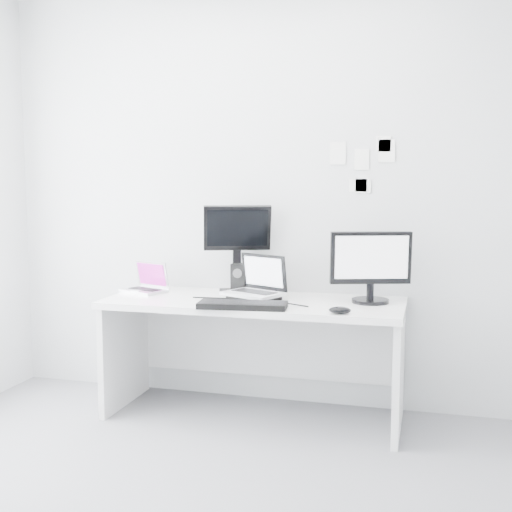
# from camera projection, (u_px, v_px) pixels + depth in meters

# --- Properties ---
(back_wall) EXTENTS (3.60, 0.00, 3.60)m
(back_wall) POSITION_uv_depth(u_px,v_px,m) (268.00, 196.00, 4.17)
(back_wall) COLOR silver
(back_wall) RESTS_ON ground
(desk) EXTENTS (1.80, 0.70, 0.73)m
(desk) POSITION_uv_depth(u_px,v_px,m) (254.00, 358.00, 3.95)
(desk) COLOR white
(desk) RESTS_ON ground
(macbook) EXTENTS (0.33, 0.29, 0.21)m
(macbook) POSITION_uv_depth(u_px,v_px,m) (143.00, 276.00, 4.17)
(macbook) COLOR silver
(macbook) RESTS_ON desk
(speaker) EXTENTS (0.10, 0.10, 0.19)m
(speaker) POSITION_uv_depth(u_px,v_px,m) (240.00, 278.00, 4.14)
(speaker) COLOR black
(speaker) RESTS_ON desk
(dell_laptop) EXTENTS (0.41, 0.38, 0.28)m
(dell_laptop) POSITION_uv_depth(u_px,v_px,m) (253.00, 277.00, 3.89)
(dell_laptop) COLOR silver
(dell_laptop) RESTS_ON desk
(rear_monitor) EXTENTS (0.45, 0.30, 0.58)m
(rear_monitor) POSITION_uv_depth(u_px,v_px,m) (237.00, 248.00, 4.13)
(rear_monitor) COLOR black
(rear_monitor) RESTS_ON desk
(samsung_monitor) EXTENTS (0.52, 0.35, 0.44)m
(samsung_monitor) POSITION_uv_depth(u_px,v_px,m) (371.00, 266.00, 3.78)
(samsung_monitor) COLOR black
(samsung_monitor) RESTS_ON desk
(keyboard) EXTENTS (0.52, 0.23, 0.03)m
(keyboard) POSITION_uv_depth(u_px,v_px,m) (243.00, 305.00, 3.65)
(keyboard) COLOR black
(keyboard) RESTS_ON desk
(mouse) EXTENTS (0.13, 0.09, 0.04)m
(mouse) POSITION_uv_depth(u_px,v_px,m) (340.00, 310.00, 3.48)
(mouse) COLOR black
(mouse) RESTS_ON desk
(wall_note_0) EXTENTS (0.10, 0.00, 0.14)m
(wall_note_0) POSITION_uv_depth(u_px,v_px,m) (338.00, 153.00, 4.02)
(wall_note_0) COLOR white
(wall_note_0) RESTS_ON back_wall
(wall_note_1) EXTENTS (0.09, 0.00, 0.13)m
(wall_note_1) POSITION_uv_depth(u_px,v_px,m) (362.00, 159.00, 3.98)
(wall_note_1) COLOR white
(wall_note_1) RESTS_ON back_wall
(wall_note_2) EXTENTS (0.10, 0.00, 0.14)m
(wall_note_2) POSITION_uv_depth(u_px,v_px,m) (387.00, 151.00, 3.94)
(wall_note_2) COLOR white
(wall_note_2) RESTS_ON back_wall
(wall_note_3) EXTENTS (0.11, 0.00, 0.08)m
(wall_note_3) POSITION_uv_depth(u_px,v_px,m) (358.00, 185.00, 4.01)
(wall_note_3) COLOR white
(wall_note_3) RESTS_ON back_wall
(wall_note_4) EXTENTS (0.09, 0.00, 0.10)m
(wall_note_4) POSITION_uv_depth(u_px,v_px,m) (383.00, 144.00, 3.94)
(wall_note_4) COLOR white
(wall_note_4) RESTS_ON back_wall
(wall_note_5) EXTENTS (0.10, 0.00, 0.09)m
(wall_note_5) POSITION_uv_depth(u_px,v_px,m) (363.00, 186.00, 4.00)
(wall_note_5) COLOR white
(wall_note_5) RESTS_ON back_wall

